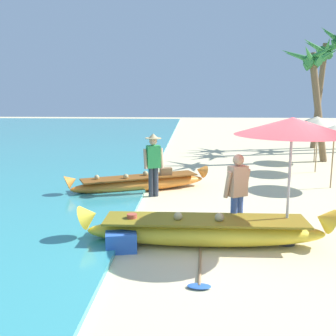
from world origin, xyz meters
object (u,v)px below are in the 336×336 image
person_vendor_hatted (153,161)px  cooler_box (121,242)px  person_tourist_customer (237,191)px  palm_tree_mid_cluster (312,68)px  boat_yellow_foreground (205,231)px  palm_tree_far_behind (325,58)px  patio_umbrella_large (292,127)px  paddle (200,272)px  boat_orange_midground (140,183)px

person_vendor_hatted → cooler_box: 4.05m
person_tourist_customer → palm_tree_mid_cluster: size_ratio=0.35×
palm_tree_mid_cluster → cooler_box: 12.40m
boat_yellow_foreground → palm_tree_mid_cluster: (4.57, 9.74, 3.57)m
boat_yellow_foreground → person_vendor_hatted: 3.84m
boat_yellow_foreground → palm_tree_far_behind: (6.39, 14.03, 4.30)m
patio_umbrella_large → paddle: patio_umbrella_large is taller
boat_yellow_foreground → paddle: size_ratio=3.09×
person_tourist_customer → cooler_box: bearing=-157.6°
person_tourist_customer → paddle: person_tourist_customer is taller
cooler_box → paddle: size_ratio=0.36×
person_tourist_customer → palm_tree_mid_cluster: 10.47m
boat_yellow_foreground → patio_umbrella_large: (1.56, 0.15, 1.96)m
cooler_box → boat_orange_midground: bearing=81.9°
boat_orange_midground → palm_tree_far_behind: palm_tree_far_behind is taller
person_vendor_hatted → cooler_box: (-0.21, -3.96, -0.84)m
cooler_box → paddle: cooler_box is taller
palm_tree_far_behind → paddle: bearing=-113.0°
boat_orange_midground → person_tourist_customer: bearing=-56.7°
person_vendor_hatted → person_tourist_customer: person_vendor_hatted is taller
boat_orange_midground → palm_tree_mid_cluster: palm_tree_mid_cluster is taller
patio_umbrella_large → cooler_box: size_ratio=4.33×
boat_orange_midground → palm_tree_mid_cluster: size_ratio=0.87×
patio_umbrella_large → cooler_box: 3.75m
boat_yellow_foreground → cooler_box: size_ratio=8.68×
person_tourist_customer → cooler_box: (-2.17, -0.90, -0.77)m
person_vendor_hatted → palm_tree_far_behind: palm_tree_far_behind is taller
boat_yellow_foreground → patio_umbrella_large: 2.51m
palm_tree_mid_cluster → person_vendor_hatted: bearing=-133.5°
person_vendor_hatted → palm_tree_far_behind: bearing=53.7°
patio_umbrella_large → paddle: 3.11m
boat_yellow_foreground → palm_tree_far_behind: size_ratio=0.86×
cooler_box → palm_tree_mid_cluster: bearing=47.8°
boat_yellow_foreground → person_vendor_hatted: bearing=110.5°
boat_orange_midground → patio_umbrella_large: bearing=-50.2°
paddle → palm_tree_far_behind: bearing=67.0°
boat_orange_midground → palm_tree_far_behind: bearing=50.5°
patio_umbrella_large → cooler_box: patio_umbrella_large is taller
palm_tree_far_behind → cooler_box: palm_tree_far_behind is taller
palm_tree_mid_cluster → paddle: (-4.69, -11.01, -3.82)m
boat_yellow_foreground → paddle: bearing=-95.1°
person_tourist_customer → paddle: bearing=-113.5°
person_vendor_hatted → palm_tree_far_behind: 13.50m
palm_tree_far_behind → paddle: (-6.51, -15.30, -4.55)m
boat_yellow_foreground → palm_tree_far_behind: bearing=65.5°
boat_yellow_foreground → paddle: boat_yellow_foreground is taller
patio_umbrella_large → palm_tree_far_behind: (4.83, 13.88, 2.34)m
person_tourist_customer → cooler_box: person_tourist_customer is taller
boat_yellow_foreground → palm_tree_mid_cluster: palm_tree_mid_cluster is taller
boat_orange_midground → person_vendor_hatted: bearing=-53.6°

